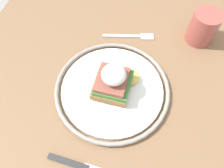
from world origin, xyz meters
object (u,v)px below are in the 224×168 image
at_px(sandwich, 113,81).
at_px(knife, 82,167).
at_px(cup, 203,27).
at_px(plate, 112,90).
at_px(fork, 131,36).

height_order(sandwich, knife, sandwich).
distance_m(sandwich, cup, 0.29).
xyz_separation_m(knife, cup, (-0.41, 0.20, 0.04)).
distance_m(knife, cup, 0.46).
height_order(plate, fork, plate).
relative_size(plate, sandwich, 2.56).
distance_m(plate, cup, 0.30).
height_order(plate, sandwich, sandwich).
bearing_deg(sandwich, knife, -4.86).
relative_size(sandwich, cup, 1.22).
bearing_deg(cup, knife, -26.67).
xyz_separation_m(plate, cup, (-0.22, 0.19, 0.04)).
height_order(fork, knife, knife).
distance_m(sandwich, fork, 0.18).
xyz_separation_m(sandwich, knife, (0.19, -0.02, -0.04)).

